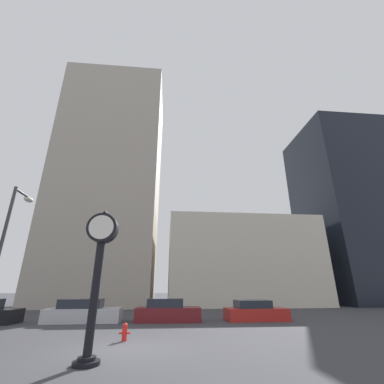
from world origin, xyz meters
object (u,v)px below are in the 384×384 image
object	(u,v)px
car_red	(255,312)
street_lamp_left	(9,235)
street_clock	(99,262)
fire_hydrant_near	(125,332)
car_silver	(83,312)
car_maroon	(168,312)

from	to	relation	value
car_red	street_lamp_left	world-z (taller)	street_lamp_left
street_clock	fire_hydrant_near	distance (m)	4.32
car_red	street_lamp_left	xyz separation A→B (m)	(-12.90, -6.76, 3.67)
car_silver	fire_hydrant_near	xyz separation A→B (m)	(3.58, -6.40, -0.24)
street_clock	car_red	distance (m)	12.98
street_lamp_left	fire_hydrant_near	bearing A→B (deg)	5.22
car_maroon	fire_hydrant_near	size ratio (longest dim) A/B	6.35
street_lamp_left	street_clock	bearing A→B (deg)	-32.78
car_silver	fire_hydrant_near	distance (m)	7.34
car_red	fire_hydrant_near	world-z (taller)	car_red
street_clock	car_maroon	world-z (taller)	street_clock
car_maroon	fire_hydrant_near	xyz separation A→B (m)	(-1.82, -6.30, -0.25)
street_lamp_left	car_red	bearing A→B (deg)	27.65
car_silver	car_red	size ratio (longest dim) A/B	1.14
car_red	street_clock	bearing A→B (deg)	-131.83
street_clock	fire_hydrant_near	world-z (taller)	street_clock
car_red	fire_hydrant_near	size ratio (longest dim) A/B	6.12
car_silver	street_clock	bearing A→B (deg)	-74.16
car_maroon	street_clock	bearing A→B (deg)	-100.75
fire_hydrant_near	street_lamp_left	world-z (taller)	street_lamp_left
car_silver	street_lamp_left	xyz separation A→B (m)	(-1.63, -6.87, 3.62)
street_clock	car_maroon	bearing A→B (deg)	76.48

